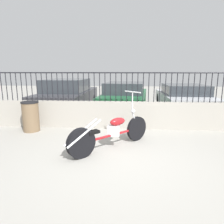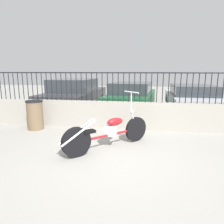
{
  "view_description": "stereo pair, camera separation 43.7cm",
  "coord_description": "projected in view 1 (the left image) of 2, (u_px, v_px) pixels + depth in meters",
  "views": [
    {
      "loc": [
        0.08,
        -3.88,
        1.79
      ],
      "look_at": [
        -0.3,
        1.38,
        0.7
      ],
      "focal_mm": 32.0,
      "sensor_mm": 36.0,
      "label": 1
    },
    {
      "loc": [
        0.51,
        -3.83,
        1.79
      ],
      "look_at": [
        -0.3,
        1.38,
        0.7
      ],
      "focal_mm": 32.0,
      "sensor_mm": 36.0,
      "label": 2
    }
  ],
  "objects": [
    {
      "name": "fence_railing",
      "position": [
        124.0,
        83.0,
        6.07
      ],
      "size": [
        8.66,
        0.04,
        0.9
      ],
      "color": "black",
      "rests_on": "low_wall"
    },
    {
      "name": "car_silver",
      "position": [
        183.0,
        97.0,
        8.88
      ],
      "size": [
        1.94,
        4.33,
        1.21
      ],
      "rotation": [
        0.0,
        0.0,
        1.55
      ],
      "color": "black",
      "rests_on": "ground_plane"
    },
    {
      "name": "ground_plane",
      "position": [
        122.0,
        158.0,
        4.16
      ],
      "size": [
        40.0,
        40.0,
        0.0
      ],
      "primitive_type": "plane",
      "color": "gray"
    },
    {
      "name": "trash_bin",
      "position": [
        31.0,
        116.0,
        5.97
      ],
      "size": [
        0.5,
        0.5,
        0.9
      ],
      "color": "brown",
      "rests_on": "ground_plane"
    },
    {
      "name": "motorcycle_red",
      "position": [
        108.0,
        133.0,
        4.56
      ],
      "size": [
        1.79,
        1.73,
        1.31
      ],
      "rotation": [
        0.0,
        0.0,
        0.77
      ],
      "color": "black",
      "rests_on": "ground_plane"
    },
    {
      "name": "car_green",
      "position": [
        125.0,
        97.0,
        8.67
      ],
      "size": [
        2.18,
        4.33,
        1.32
      ],
      "rotation": [
        0.0,
        0.0,
        1.46
      ],
      "color": "black",
      "rests_on": "ground_plane"
    },
    {
      "name": "low_wall",
      "position": [
        124.0,
        115.0,
        6.27
      ],
      "size": [
        8.66,
        0.18,
        0.86
      ],
      "color": "#9E998E",
      "rests_on": "ground_plane"
    },
    {
      "name": "car_dark_grey",
      "position": [
        68.0,
        96.0,
        8.81
      ],
      "size": [
        1.86,
        4.61,
        1.44
      ],
      "rotation": [
        0.0,
        0.0,
        1.56
      ],
      "color": "black",
      "rests_on": "ground_plane"
    }
  ]
}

